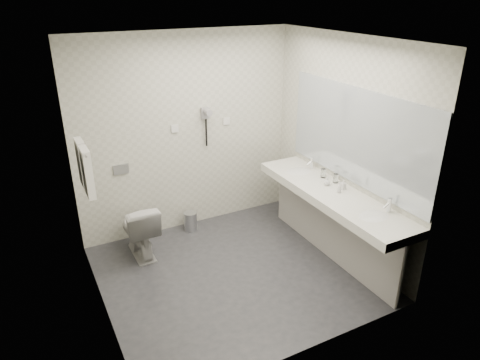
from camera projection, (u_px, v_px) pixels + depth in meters
floor at (234, 273)px, 4.91m from camera, size 2.80×2.80×0.00m
ceiling at (233, 40)px, 3.90m from camera, size 2.80×2.80×0.00m
wall_back at (186, 135)px, 5.46m from camera, size 2.80×0.00×2.80m
wall_front at (311, 228)px, 3.36m from camera, size 2.80×0.00×2.80m
wall_left at (90, 199)px, 3.81m from camera, size 0.00×2.60×2.60m
wall_right at (343, 148)px, 5.00m from camera, size 0.00×2.60×2.60m
vanity_counter at (332, 195)px, 4.91m from camera, size 0.55×2.20×0.10m
vanity_panel at (330, 228)px, 5.09m from camera, size 0.03×2.15×0.75m
vanity_post_near at (400, 275)px, 4.26m from camera, size 0.06×0.06×0.75m
vanity_post_far at (284, 193)px, 5.94m from camera, size 0.06×0.06×0.75m
mirror at (356, 136)px, 4.75m from camera, size 0.02×2.20×1.05m
basin_near at (373, 217)px, 4.37m from camera, size 0.40×0.31×0.05m
basin_far at (299, 172)px, 5.42m from camera, size 0.40×0.31×0.05m
faucet_near at (389, 205)px, 4.41m from camera, size 0.04×0.04×0.15m
faucet_far at (312, 163)px, 5.47m from camera, size 0.04×0.04×0.15m
soap_bottle_a at (343, 184)px, 4.91m from camera, size 0.06×0.06×0.12m
soap_bottle_b at (327, 181)px, 5.02m from camera, size 0.10×0.10×0.09m
soap_bottle_c at (339, 188)px, 4.83m from camera, size 0.05×0.05×0.12m
glass_left at (336, 178)px, 5.08m from camera, size 0.06×0.06×0.11m
glass_right at (323, 173)px, 5.22m from camera, size 0.07×0.07×0.11m
toilet at (139, 229)px, 5.14m from camera, size 0.38×0.67×0.68m
flush_plate at (121, 169)px, 5.21m from camera, size 0.18×0.02×0.12m
pedal_bin at (191, 222)px, 5.74m from camera, size 0.19×0.19×0.24m
bin_lid at (190, 213)px, 5.69m from camera, size 0.17×0.17×0.02m
towel_rail at (80, 146)px, 4.16m from camera, size 0.02×0.62×0.02m
towel_near at (87, 173)px, 4.14m from camera, size 0.07×0.24×0.48m
towel_far at (82, 163)px, 4.37m from camera, size 0.07×0.24×0.48m
dryer_cradle at (205, 113)px, 5.44m from camera, size 0.10×0.04×0.14m
dryer_barrel at (207, 112)px, 5.37m from camera, size 0.08×0.14×0.08m
dryer_cord at (206, 133)px, 5.53m from camera, size 0.02×0.02×0.35m
switch_plate_a at (175, 129)px, 5.35m from camera, size 0.09×0.02×0.09m
switch_plate_b at (226, 121)px, 5.65m from camera, size 0.09×0.02×0.09m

